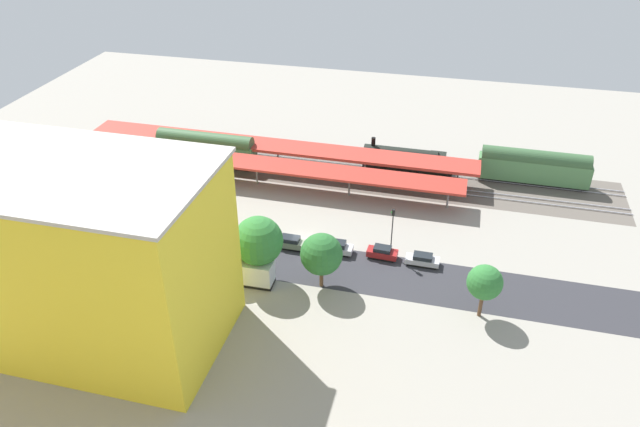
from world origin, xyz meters
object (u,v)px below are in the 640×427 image
object	(u,v)px
street_tree_2	(321,254)
street_tree_3	(485,283)
platform_canopy_far	(278,146)
parked_car_1	(382,253)
locomotive	(408,160)
street_tree_0	(227,249)
platform_canopy_near	(302,169)
parked_car_0	(422,260)
box_truck_0	(239,271)
box_truck_2	(129,251)
street_tree_1	(258,241)
freight_coach_far	(206,147)
parked_car_2	(336,248)
parked_car_4	(251,238)
construction_building	(78,258)
traffic_light	(392,226)
box_truck_1	(171,249)
passenger_coach	(534,166)
parked_car_3	(290,243)

from	to	relation	value
street_tree_2	street_tree_3	size ratio (longest dim) A/B	1.07
platform_canopy_far	parked_car_1	bearing A→B (deg)	133.74
locomotive	street_tree_0	distance (m)	40.01
platform_canopy_near	parked_car_0	distance (m)	26.17
platform_canopy_far	street_tree_2	bearing A→B (deg)	116.21
parked_car_1	street_tree_3	xyz separation A→B (m)	(-12.90, 8.85, 4.15)
box_truck_0	box_truck_2	distance (m)	15.59
street_tree_3	platform_canopy_far	bearing A→B (deg)	-42.29
street_tree_1	freight_coach_far	bearing A→B (deg)	-56.27
parked_car_2	box_truck_2	world-z (taller)	box_truck_2
parked_car_4	street_tree_0	world-z (taller)	street_tree_0
parked_car_0	parked_car_1	xyz separation A→B (m)	(5.41, -0.28, 0.07)
platform_canopy_near	parked_car_0	world-z (taller)	platform_canopy_near
construction_building	traffic_light	bearing A→B (deg)	-142.99
locomotive	box_truck_0	world-z (taller)	locomotive
parked_car_4	street_tree_0	distance (m)	8.96
platform_canopy_near	street_tree_0	xyz separation A→B (m)	(3.15, 24.37, 0.66)
street_tree_0	street_tree_2	size ratio (longest dim) A/B	0.87
platform_canopy_far	parked_car_1	size ratio (longest dim) A/B	16.10
box_truck_0	box_truck_2	xyz separation A→B (m)	(15.58, -0.68, 0.09)
platform_canopy_near	box_truck_2	world-z (taller)	platform_canopy_near
box_truck_1	locomotive	bearing A→B (deg)	-129.68
street_tree_3	parked_car_0	bearing A→B (deg)	-48.83
parked_car_4	traffic_light	world-z (taller)	traffic_light
passenger_coach	box_truck_1	xyz separation A→B (m)	(48.01, 33.34, -1.37)
parked_car_3	street_tree_3	size ratio (longest dim) A/B	0.66
platform_canopy_near	freight_coach_far	distance (m)	19.31
box_truck_2	street_tree_0	world-z (taller)	street_tree_0
passenger_coach	street_tree_1	bearing A→B (deg)	44.63
freight_coach_far	street_tree_1	bearing A→B (deg)	123.73
locomotive	passenger_coach	world-z (taller)	passenger_coach
platform_canopy_far	passenger_coach	world-z (taller)	passenger_coach
platform_canopy_far	parked_car_3	distance (m)	24.72
box_truck_1	street_tree_3	bearing A→B (deg)	177.35
box_truck_1	parked_car_1	bearing A→B (deg)	-165.63
parked_car_4	street_tree_2	bearing A→B (deg)	149.21
parked_car_1	box_truck_2	xyz separation A→B (m)	(32.51, 8.64, 0.97)
box_truck_1	parked_car_0	bearing A→B (deg)	-168.40
parked_car_1	traffic_light	size ratio (longest dim) A/B	0.58
construction_building	platform_canopy_near	bearing A→B (deg)	-110.67
street_tree_2	traffic_light	xyz separation A→B (m)	(-7.57, -8.67, -0.12)
freight_coach_far	traffic_light	bearing A→B (deg)	150.40
passenger_coach	parked_car_0	distance (m)	30.82
parked_car_0	parked_car_2	distance (m)	11.65
traffic_light	street_tree_2	bearing A→B (deg)	48.87
parked_car_1	box_truck_1	size ratio (longest dim) A/B	0.41
freight_coach_far	street_tree_1	size ratio (longest dim) A/B	1.94
street_tree_2	parked_car_0	bearing A→B (deg)	-148.05
street_tree_3	parked_car_2	bearing A→B (deg)	-24.13
box_truck_2	street_tree_3	size ratio (longest dim) A/B	1.26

